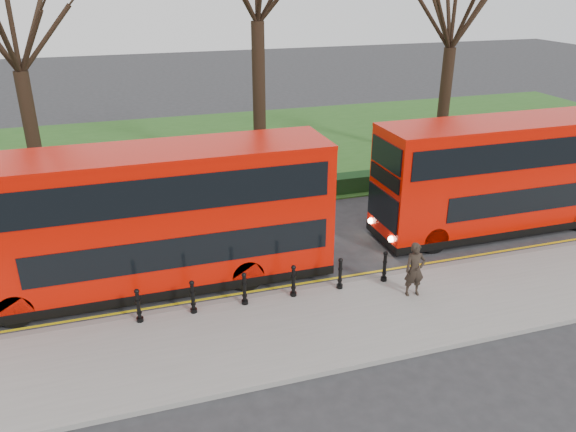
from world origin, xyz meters
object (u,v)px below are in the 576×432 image
object	(u,v)px
bollard_row	(269,285)
pedestrian	(415,270)
bus_lead	(150,221)
bus_rear	(512,175)

from	to	relation	value
bollard_row	pedestrian	distance (m)	4.43
bus_lead	bus_rear	bearing A→B (deg)	1.84
bus_lead	pedestrian	distance (m)	8.23
bollard_row	pedestrian	xyz separation A→B (m)	(4.29, -1.04, 0.37)
bollard_row	bus_rear	distance (m)	10.85
bus_lead	bus_rear	size ratio (longest dim) A/B	1.04
bus_lead	pedestrian	xyz separation A→B (m)	(7.46, -3.23, -1.25)
bollard_row	pedestrian	size ratio (longest dim) A/B	4.51
bus_rear	pedestrian	bearing A→B (deg)	-149.12
bollard_row	bus_rear	size ratio (longest dim) A/B	0.72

